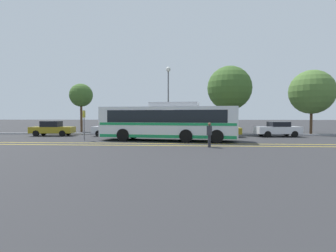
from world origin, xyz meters
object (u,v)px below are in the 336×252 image
parked_car_1 (113,129)px  bus_stop_sign (84,121)px  tree_2 (229,88)px  pedestrian_0 (209,133)px  tree_1 (81,95)px  transit_bus (168,121)px  parked_car_3 (216,129)px  parked_car_4 (278,129)px  parked_car_2 (162,129)px  street_lamp (168,86)px  parked_car_0 (52,129)px  tree_0 (312,92)px

parked_car_1 → bus_stop_sign: bearing=169.9°
tree_2 → pedestrian_0: bearing=-104.9°
bus_stop_sign → tree_1: size_ratio=0.41×
pedestrian_0 → bus_stop_sign: 10.53m
pedestrian_0 → transit_bus: bearing=57.7°
parked_car_3 → parked_car_4: (5.97, 0.57, 0.01)m
tree_2 → parked_car_2: bearing=-149.6°
transit_bus → street_lamp: bearing=11.4°
parked_car_2 → bus_stop_sign: size_ratio=1.81×
parked_car_0 → tree_2: bearing=98.7°
transit_bus → parked_car_0: 12.75m
pedestrian_0 → street_lamp: 12.55m
tree_2 → tree_0: bearing=-1.1°
transit_bus → tree_1: (-11.59, 10.80, 2.99)m
transit_bus → pedestrian_0: 5.22m
parked_car_4 → bus_stop_sign: bus_stop_sign is taller
bus_stop_sign → parked_car_4: bearing=-65.6°
tree_0 → transit_bus: bearing=-151.2°
parked_car_2 → pedestrian_0: pedestrian_0 is taller
street_lamp → transit_bus: bearing=-86.4°
parked_car_2 → tree_0: 17.02m
parked_car_0 → parked_car_2: (11.09, 0.00, -0.03)m
parked_car_2 → parked_car_4: size_ratio=1.06×
parked_car_1 → parked_car_4: bearing=-86.3°
parked_car_1 → tree_0: 21.66m
tree_0 → parked_car_3: bearing=-158.7°
parked_car_2 → bus_stop_sign: 7.64m
parked_car_0 → tree_0: tree_0 is taller
transit_bus → pedestrian_0: (2.93, -4.27, -0.68)m
parked_car_1 → parked_car_4: size_ratio=0.94×
tree_0 → tree_2: 8.86m
street_lamp → tree_0: bearing=4.9°
tree_1 → tree_0: bearing=-5.2°
pedestrian_0 → parked_car_4: bearing=-16.4°
parked_car_0 → tree_0: bearing=94.2°
parked_car_1 → tree_0: bearing=-76.7°
parked_car_2 → tree_1: tree_1 is taller
street_lamp → tree_2: tree_2 is taller
parked_car_3 → bus_stop_sign: 12.13m
parked_car_4 → tree_2: tree_2 is taller
parked_car_4 → tree_2: (-4.01, 3.82, 4.38)m
parked_car_3 → pedestrian_0: size_ratio=2.96×
parked_car_0 → tree_1: 7.56m
bus_stop_sign → pedestrian_0: bearing=-103.7°
parked_car_0 → tree_2: (18.31, 4.24, 4.37)m
tree_2 → parked_car_4: bearing=-43.7°
parked_car_0 → bus_stop_sign: size_ratio=1.70×
pedestrian_0 → parked_car_2: bearing=47.2°
parked_car_2 → parked_car_4: 11.23m
transit_bus → tree_1: bearing=54.9°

